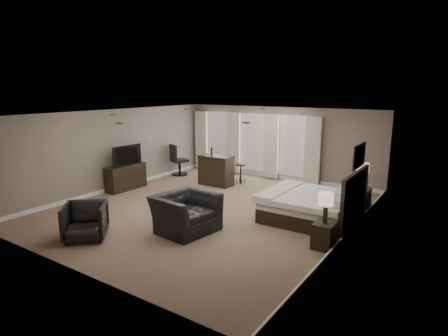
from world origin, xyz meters
The scene contains 16 objects.
room centered at (0.00, 0.00, 1.30)m, with size 7.60×8.60×2.64m.
window_bay centered at (-1.00, 4.11, 1.20)m, with size 5.25×0.20×2.30m.
bed centered at (2.58, 0.69, 0.69)m, with size 2.17×2.07×1.38m, color silver.
nightstand_near centered at (3.47, -0.76, 0.27)m, with size 0.41×0.50×0.54m, color black.
nightstand_far centered at (3.47, 2.14, 0.31)m, with size 0.46×0.56×0.61m, color black.
lamp_near centered at (3.47, -0.76, 0.86)m, with size 0.31×0.31×0.63m, color beige.
lamp_far centered at (3.47, 2.14, 0.96)m, with size 0.33×0.33×0.69m, color beige.
wall_art centered at (3.70, 0.69, 1.75)m, with size 0.04×0.96×0.56m, color slate.
dresser centered at (-3.45, 0.11, 0.41)m, with size 0.45×1.40×0.82m, color black.
tv centered at (-3.45, 0.11, 0.89)m, with size 1.13×0.65×0.15m, color black.
armchair_near centered at (0.49, -1.62, 0.59)m, with size 1.35×0.88×1.18m, color black.
armchair_far centered at (-1.04, -3.21, 0.45)m, with size 0.87×0.81×0.89m, color black.
bar_counter centered at (-1.33, 2.21, 0.51)m, with size 1.18×0.61×1.03m, color black.
bar_stool_left centered at (-1.67, 2.88, 0.40)m, with size 0.38×0.38×0.81m, color black.
bar_stool_right centered at (-0.73, 2.83, 0.35)m, with size 0.33×0.33×0.70m, color black.
desk_chair centered at (-3.35, 2.67, 0.59)m, with size 0.61×0.61×1.19m, color black.
Camera 1 is at (5.79, -7.97, 3.27)m, focal length 30.00 mm.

